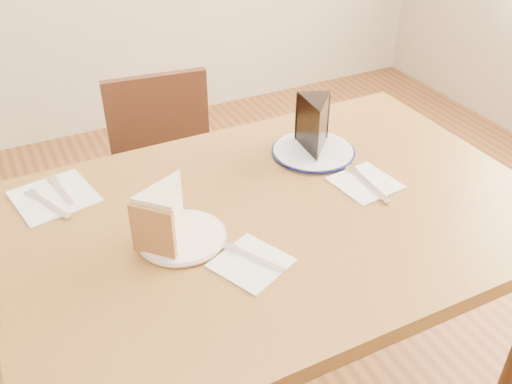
{
  "coord_description": "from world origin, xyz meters",
  "views": [
    {
      "loc": [
        -0.5,
        -0.9,
        1.5
      ],
      "look_at": [
        -0.04,
        0.02,
        0.8
      ],
      "focal_mm": 40.0,
      "sensor_mm": 36.0,
      "label": 1
    }
  ],
  "objects_px": {
    "carrot_cake": "(169,212)",
    "chocolate_cake": "(315,128)",
    "chair_far": "(172,189)",
    "plate_navy": "(313,151)",
    "table": "(275,244)",
    "plate_cream": "(182,237)"
  },
  "relations": [
    {
      "from": "carrot_cake",
      "to": "chocolate_cake",
      "type": "relative_size",
      "value": 1.01
    },
    {
      "from": "plate_navy",
      "to": "plate_cream",
      "type": "bearing_deg",
      "value": -157.34
    },
    {
      "from": "plate_navy",
      "to": "carrot_cake",
      "type": "relative_size",
      "value": 1.64
    },
    {
      "from": "table",
      "to": "chocolate_cake",
      "type": "relative_size",
      "value": 9.66
    },
    {
      "from": "table",
      "to": "chair_far",
      "type": "bearing_deg",
      "value": 94.65
    },
    {
      "from": "carrot_cake",
      "to": "chocolate_cake",
      "type": "bearing_deg",
      "value": 66.1
    },
    {
      "from": "table",
      "to": "plate_cream",
      "type": "bearing_deg",
      "value": -179.14
    },
    {
      "from": "table",
      "to": "carrot_cake",
      "type": "height_order",
      "value": "carrot_cake"
    },
    {
      "from": "plate_navy",
      "to": "chocolate_cake",
      "type": "relative_size",
      "value": 1.65
    },
    {
      "from": "table",
      "to": "plate_cream",
      "type": "distance_m",
      "value": 0.25
    },
    {
      "from": "chair_far",
      "to": "plate_cream",
      "type": "relative_size",
      "value": 4.46
    },
    {
      "from": "table",
      "to": "chocolate_cake",
      "type": "height_order",
      "value": "chocolate_cake"
    },
    {
      "from": "carrot_cake",
      "to": "chocolate_cake",
      "type": "distance_m",
      "value": 0.47
    },
    {
      "from": "chair_far",
      "to": "chocolate_cake",
      "type": "xyz_separation_m",
      "value": [
        0.25,
        -0.45,
        0.38
      ]
    },
    {
      "from": "plate_navy",
      "to": "chocolate_cake",
      "type": "xyz_separation_m",
      "value": [
        0.0,
        -0.0,
        0.07
      ]
    },
    {
      "from": "chair_far",
      "to": "plate_navy",
      "type": "relative_size",
      "value": 3.88
    },
    {
      "from": "chair_far",
      "to": "chocolate_cake",
      "type": "height_order",
      "value": "chocolate_cake"
    },
    {
      "from": "carrot_cake",
      "to": "table",
      "type": "bearing_deg",
      "value": 43.26
    },
    {
      "from": "plate_cream",
      "to": "carrot_cake",
      "type": "relative_size",
      "value": 1.42
    },
    {
      "from": "plate_navy",
      "to": "carrot_cake",
      "type": "bearing_deg",
      "value": -159.97
    },
    {
      "from": "chair_far",
      "to": "carrot_cake",
      "type": "distance_m",
      "value": 0.74
    },
    {
      "from": "table",
      "to": "chocolate_cake",
      "type": "bearing_deg",
      "value": 40.43
    }
  ]
}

